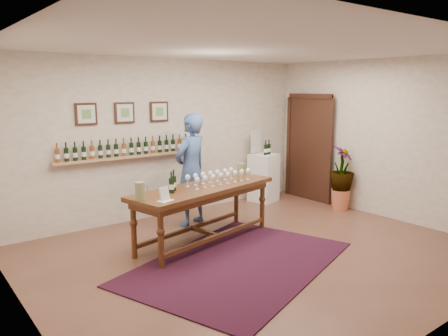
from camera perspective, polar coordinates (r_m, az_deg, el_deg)
ground at (r=6.25m, az=4.54°, el=-11.03°), size 6.00×6.00×0.00m
room_shell at (r=8.70m, az=6.84°, el=2.61°), size 6.00×6.00×6.00m
rug at (r=5.89m, az=2.01°, el=-12.26°), size 3.53×2.92×0.02m
tasting_table at (r=6.47m, az=-2.61°, el=-3.51°), size 2.52×1.25×0.86m
table_glasses at (r=6.60m, az=-1.10°, el=-1.24°), size 1.39×0.43×0.19m
table_bottles at (r=6.10m, az=-6.74°, el=-1.81°), size 0.29×0.21×0.29m
pitcher_left at (r=5.72m, az=-10.89°, el=-2.98°), size 0.16×0.16×0.23m
pitcher_right at (r=7.19m, az=2.19°, el=-0.20°), size 0.17×0.17×0.21m
menu_card at (r=5.64m, az=-7.79°, el=-3.37°), size 0.23×0.20×0.18m
display_pedestal at (r=8.95m, az=5.19°, el=-1.26°), size 0.59×0.59×0.97m
pedestal_bottles at (r=8.80m, az=5.68°, el=2.68°), size 0.30×0.15×0.29m
info_sign at (r=8.93m, az=4.25°, el=3.51°), size 0.36×0.11×0.50m
potted_plant at (r=8.53m, az=15.09°, el=-1.27°), size 0.76×0.76×1.05m
person at (r=7.30m, az=-4.32°, el=-0.24°), size 0.79×0.63×1.88m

